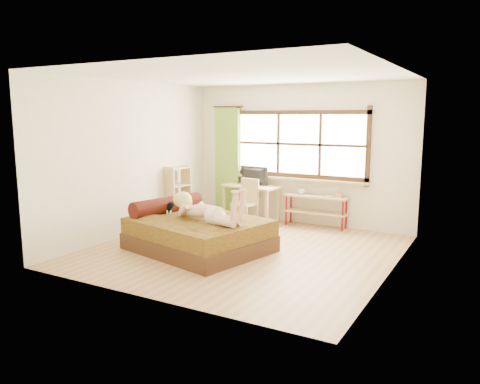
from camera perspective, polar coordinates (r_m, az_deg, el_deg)
The scene contains 18 objects.
floor at distance 7.43m, azimuth 0.36°, elevation -7.12°, with size 4.50×4.50×0.00m, color #9E754C.
ceiling at distance 7.15m, azimuth 0.38°, elevation 14.11°, with size 4.50×4.50×0.00m, color white.
wall_back at distance 9.19m, azimuth 7.22°, elevation 4.55°, with size 4.50×4.50×0.00m, color silver.
wall_front at distance 5.33m, azimuth -11.46°, elevation 0.99°, with size 4.50×4.50×0.00m, color silver.
wall_left at distance 8.48m, azimuth -13.07°, elevation 3.99°, with size 4.50×4.50×0.00m, color silver.
wall_right at distance 6.39m, azimuth 18.31°, elevation 2.07°, with size 4.50×4.50×0.00m, color silver.
window at distance 9.15m, azimuth 7.16°, elevation 5.53°, with size 2.80×0.16×1.46m.
curtain at distance 9.79m, azimuth -1.52°, elevation 3.74°, with size 0.55×0.10×2.20m, color #5C8624.
bed at distance 7.45m, azimuth -5.29°, elevation -4.96°, with size 2.31×2.01×0.76m.
woman at distance 7.18m, azimuth -4.33°, elevation -1.17°, with size 1.40×0.40×0.60m, color #DEA98F, non-canonical shape.
kitten at distance 7.83m, azimuth -9.01°, elevation -1.71°, with size 0.30×0.12×0.24m, color black, non-canonical shape.
desk at distance 9.39m, azimuth 1.34°, elevation 0.24°, with size 1.21×0.67×0.72m.
monitor at distance 9.39m, azimuth 1.49°, elevation 1.98°, with size 0.65×0.09×0.37m, color black.
chair at distance 9.03m, azimuth 0.86°, elevation -0.90°, with size 0.45×0.45×0.90m.
pipe_shelf at distance 8.98m, azimuth 9.32°, elevation -1.44°, with size 1.22×0.33×0.68m.
cup at distance 9.06m, azimuth 7.50°, elevation 0.07°, with size 0.14×0.14×0.11m, color gray.
book at distance 8.89m, azimuth 10.48°, elevation -0.48°, with size 0.16×0.21×0.02m, color gray.
bookshelf at distance 9.32m, azimuth -7.56°, elevation -0.24°, with size 0.35×0.52×1.12m.
Camera 1 is at (3.46, -6.23, 2.11)m, focal length 35.00 mm.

